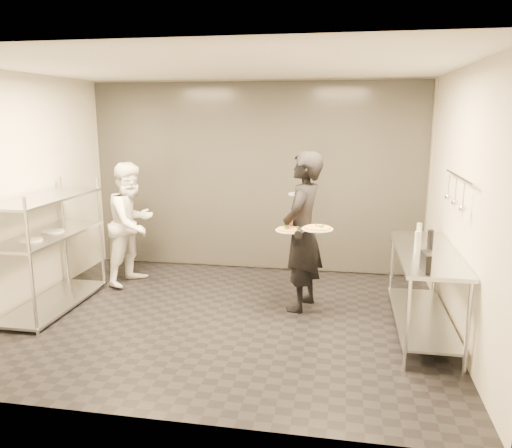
% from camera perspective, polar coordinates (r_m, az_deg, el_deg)
% --- Properties ---
extents(room_shell, '(5.00, 4.00, 2.80)m').
position_cam_1_polar(room_shell, '(6.63, -1.36, 4.53)').
color(room_shell, black).
rests_on(room_shell, ground).
extents(pass_rack, '(0.60, 1.60, 1.50)m').
position_cam_1_polar(pass_rack, '(6.48, -22.55, -2.32)').
color(pass_rack, '#BABDC2').
rests_on(pass_rack, ground).
extents(prep_counter, '(0.60, 1.80, 0.92)m').
position_cam_1_polar(prep_counter, '(5.59, 18.69, -5.81)').
color(prep_counter, '#BABDC2').
rests_on(prep_counter, ground).
extents(utensil_rail, '(0.07, 1.20, 0.31)m').
position_cam_1_polar(utensil_rail, '(5.43, 21.95, 3.42)').
color(utensil_rail, '#BABDC2').
rests_on(utensil_rail, room_shell).
extents(waiter, '(0.61, 0.78, 1.90)m').
position_cam_1_polar(waiter, '(5.92, 5.33, -0.91)').
color(waiter, black).
rests_on(waiter, ground).
extents(chef, '(0.83, 0.96, 1.68)m').
position_cam_1_polar(chef, '(7.06, -14.00, 0.05)').
color(chef, white).
rests_on(chef, ground).
extents(pizza_plate_near, '(0.33, 0.33, 0.05)m').
position_cam_1_polar(pizza_plate_near, '(5.72, 3.92, -0.62)').
color(pizza_plate_near, silver).
rests_on(pizza_plate_near, waiter).
extents(pizza_plate_far, '(0.35, 0.35, 0.05)m').
position_cam_1_polar(pizza_plate_far, '(5.63, 7.04, -0.47)').
color(pizza_plate_far, silver).
rests_on(pizza_plate_far, waiter).
extents(salad_plate, '(0.27, 0.27, 0.07)m').
position_cam_1_polar(salad_plate, '(6.16, 4.97, 3.60)').
color(salad_plate, silver).
rests_on(salad_plate, waiter).
extents(pos_monitor, '(0.07, 0.24, 0.17)m').
position_cam_1_polar(pos_monitor, '(4.78, 18.80, -4.12)').
color(pos_monitor, black).
rests_on(pos_monitor, prep_counter).
extents(bottle_green, '(0.06, 0.06, 0.23)m').
position_cam_1_polar(bottle_green, '(5.36, 17.98, -1.98)').
color(bottle_green, '#97A497').
rests_on(bottle_green, prep_counter).
extents(bottle_clear, '(0.06, 0.06, 0.19)m').
position_cam_1_polar(bottle_clear, '(5.94, 18.14, -0.80)').
color(bottle_clear, '#97A497').
rests_on(bottle_clear, prep_counter).
extents(bottle_dark, '(0.06, 0.06, 0.21)m').
position_cam_1_polar(bottle_dark, '(5.53, 19.29, -1.72)').
color(bottle_dark, black).
rests_on(bottle_dark, prep_counter).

